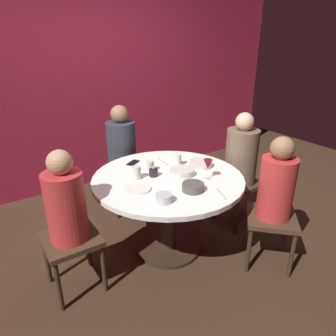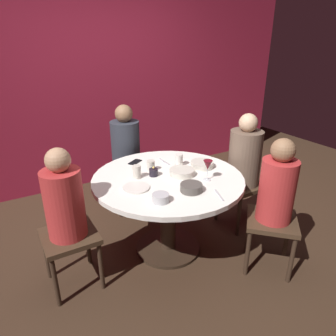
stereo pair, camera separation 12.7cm
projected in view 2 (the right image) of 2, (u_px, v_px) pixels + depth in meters
name	position (u px, v px, depth m)	size (l,w,h in m)	color
ground_plane	(168.00, 248.00, 2.91)	(8.00, 8.00, 0.00)	#382619
back_wall	(94.00, 84.00, 3.85)	(6.00, 0.10, 2.60)	maroon
dining_table	(168.00, 193.00, 2.68)	(1.29, 1.29, 0.75)	white
seated_diner_left	(65.00, 206.00, 2.22)	(0.40, 0.40, 1.16)	#3F2D1E
seated_diner_back	(126.00, 147.00, 3.34)	(0.40, 0.40, 1.20)	#3F2D1E
seated_diner_right	(244.00, 159.00, 3.03)	(0.40, 0.40, 1.19)	#3F2D1E
seated_diner_front_right	(276.00, 192.00, 2.42)	(0.57, 0.57, 1.16)	#3F2D1E
candle_holder	(154.00, 172.00, 2.62)	(0.08, 0.08, 0.09)	black
wine_glass	(208.00, 166.00, 2.50)	(0.08, 0.08, 0.18)	silver
dinner_plate	(136.00, 188.00, 2.41)	(0.22, 0.22, 0.01)	silver
cell_phone	(135.00, 162.00, 2.91)	(0.07, 0.14, 0.01)	black
bowl_serving_large	(161.00, 198.00, 2.20)	(0.12, 0.12, 0.06)	#B7B7BC
bowl_salad_center	(191.00, 188.00, 2.36)	(0.17, 0.17, 0.06)	#4C4742
bowl_small_white	(182.00, 172.00, 2.63)	(0.21, 0.21, 0.05)	beige
bowl_sauce_side	(202.00, 164.00, 2.79)	(0.21, 0.21, 0.06)	beige
cup_near_candle	(151.00, 166.00, 2.72)	(0.07, 0.07, 0.09)	beige
cup_by_left_diner	(179.00, 160.00, 2.81)	(0.07, 0.07, 0.11)	silver
cup_by_right_diner	(137.00, 172.00, 2.57)	(0.07, 0.07, 0.11)	beige
fork_near_plate	(164.00, 162.00, 2.92)	(0.02, 0.18, 0.01)	#B7B7BC
knife_near_plate	(219.00, 195.00, 2.30)	(0.02, 0.18, 0.01)	#B7B7BC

